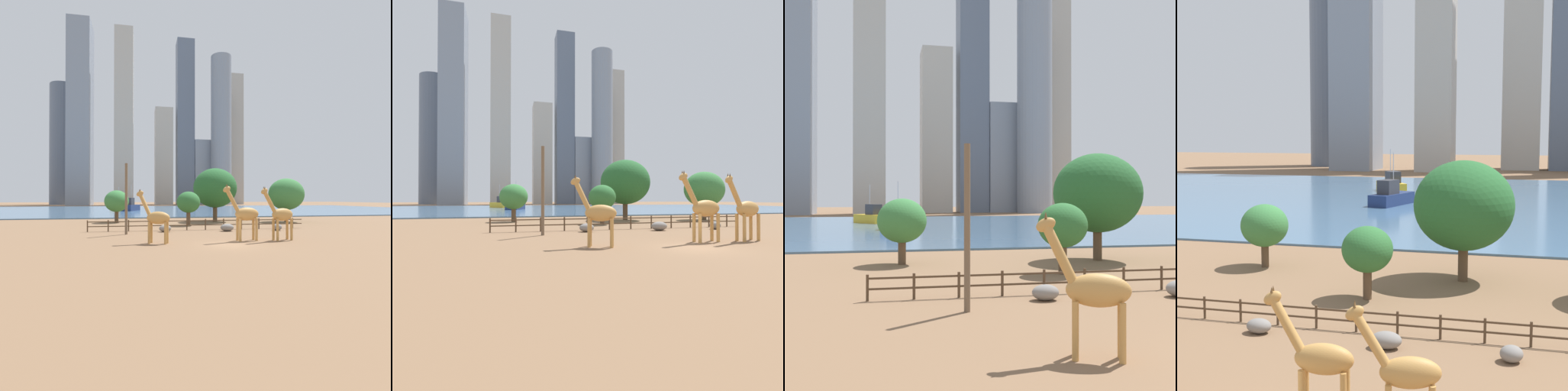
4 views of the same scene
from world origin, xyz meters
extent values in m
plane|color=brown|center=(0.00, 80.00, 0.00)|extent=(400.00, 400.00, 0.00)
cube|color=#476B8C|center=(0.00, 77.00, 0.10)|extent=(180.00, 86.00, 0.20)
cylinder|color=#C18C47|center=(-6.42, 1.79, 0.91)|extent=(0.28, 0.28, 1.83)
cylinder|color=#C18C47|center=(-6.20, 2.31, 0.91)|extent=(0.28, 0.28, 1.83)
cylinder|color=#C18C47|center=(-5.10, 1.26, 0.91)|extent=(0.28, 0.28, 1.83)
cylinder|color=#C18C47|center=(-4.89, 1.79, 0.91)|extent=(0.28, 0.28, 1.83)
ellipsoid|color=#C18C47|center=(-5.65, 1.79, 2.14)|extent=(2.18, 1.50, 1.06)
cylinder|color=#C18C47|center=(-6.76, 2.23, 3.27)|extent=(1.21, 0.74, 1.96)
ellipsoid|color=#C18C47|center=(-7.17, 2.40, 4.18)|extent=(0.84, 0.59, 0.66)
cone|color=brown|center=(-7.20, 2.32, 4.49)|extent=(0.13, 0.13, 0.19)
cone|color=brown|center=(-7.14, 2.47, 4.49)|extent=(0.13, 0.13, 0.19)
cylinder|color=brown|center=(-8.60, 8.86, 3.72)|extent=(0.28, 0.28, 7.45)
ellipsoid|color=gray|center=(-4.40, 10.52, 0.39)|extent=(1.36, 1.04, 0.78)
cylinder|color=#4C3826|center=(-13.00, 12.00, 0.65)|extent=(0.14, 0.14, 1.30)
cylinder|color=#4C3826|center=(-10.74, 12.00, 0.65)|extent=(0.14, 0.14, 1.30)
cylinder|color=#4C3826|center=(-8.48, 12.00, 0.65)|extent=(0.14, 0.14, 1.30)
cylinder|color=#4C3826|center=(-6.23, 12.00, 0.65)|extent=(0.14, 0.14, 1.30)
cylinder|color=#4C3826|center=(-3.97, 12.00, 0.65)|extent=(0.14, 0.14, 1.30)
cylinder|color=#4C3826|center=(-1.71, 12.00, 0.65)|extent=(0.14, 0.14, 1.30)
cylinder|color=#4C3826|center=(0.55, 12.00, 0.65)|extent=(0.14, 0.14, 1.30)
cylinder|color=#4C3826|center=(2.81, 12.00, 0.65)|extent=(0.14, 0.14, 1.30)
cube|color=#4C3826|center=(0.00, 12.00, 1.10)|extent=(26.10, 0.08, 0.10)
cube|color=#4C3826|center=(0.00, 12.00, 0.59)|extent=(26.10, 0.08, 0.10)
cylinder|color=brown|center=(-0.55, 18.30, 0.96)|extent=(0.56, 0.56, 1.92)
ellipsoid|color=#2D6B33|center=(-0.55, 18.30, 3.24)|extent=(3.30, 3.30, 2.97)
cylinder|color=brown|center=(4.83, 24.59, 1.31)|extent=(0.71, 0.71, 2.62)
ellipsoid|color=#26602D|center=(4.83, 24.59, 5.47)|extent=(7.14, 7.14, 6.42)
cylinder|color=brown|center=(-10.83, 25.15, 0.92)|extent=(0.59, 0.59, 1.83)
ellipsoid|color=#387A3D|center=(-10.83, 25.15, 3.33)|extent=(3.75, 3.75, 3.37)
cube|color=gold|center=(-14.58, 85.76, 1.04)|extent=(6.93, 8.74, 1.68)
cube|color=#333338|center=(-14.04, 84.87, 2.89)|extent=(3.29, 3.63, 2.01)
cylinder|color=silver|center=(-14.80, 86.12, 4.81)|extent=(0.16, 0.16, 5.87)
cube|color=navy|center=(-10.02, 66.53, 1.04)|extent=(5.39, 8.96, 1.69)
cube|color=#333338|center=(-10.33, 65.52, 2.90)|extent=(2.83, 3.50, 2.02)
cylinder|color=silver|center=(-9.89, 66.93, 4.84)|extent=(0.15, 0.15, 5.90)
cube|color=gray|center=(-39.66, 149.82, 49.66)|extent=(11.80, 15.99, 99.31)
cube|color=#B7B2A8|center=(6.48, 163.47, 29.15)|extent=(10.66, 12.53, 58.30)
cube|color=#B7B2A8|center=(-16.37, 148.25, 48.35)|extent=(9.92, 11.44, 96.69)
cube|color=gray|center=(30.34, 162.04, 19.67)|extent=(10.67, 12.00, 39.33)
cube|color=#ADA89E|center=(52.41, 165.78, 41.44)|extent=(8.96, 11.51, 82.89)
cube|color=slate|center=(19.63, 162.16, 50.34)|extent=(10.55, 10.64, 100.68)
cylinder|color=gray|center=(39.96, 151.98, 44.23)|extent=(12.31, 12.31, 88.46)
camera|label=1|loc=(-7.07, -23.78, 3.78)|focal=28.00mm
camera|label=2|loc=(-11.17, -16.71, 3.04)|focal=28.00mm
camera|label=3|loc=(-12.27, -12.49, 5.02)|focal=45.00mm
camera|label=4|loc=(9.31, -17.77, 10.57)|focal=55.00mm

